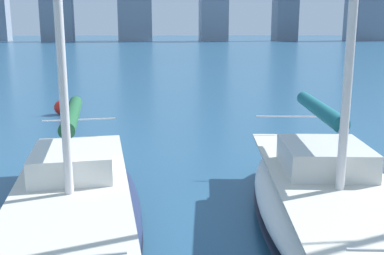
{
  "coord_description": "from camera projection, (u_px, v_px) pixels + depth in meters",
  "views": [
    {
      "loc": [
        1.54,
        1.21,
        4.01
      ],
      "look_at": [
        0.5,
        -6.99,
        2.2
      ],
      "focal_mm": 42.0,
      "sensor_mm": 36.0,
      "label": 1
    }
  ],
  "objects": [
    {
      "name": "channel_buoy",
      "position": [
        62.0,
        107.0,
        21.49
      ],
      "size": [
        0.7,
        0.7,
        1.4
      ],
      "color": "red",
      "rests_on": "ground"
    },
    {
      "name": "sailboat_forest",
      "position": [
        73.0,
        200.0,
        9.24
      ],
      "size": [
        3.39,
        9.22,
        9.73
      ],
      "color": "navy",
      "rests_on": "ground"
    },
    {
      "name": "sailboat_teal",
      "position": [
        328.0,
        200.0,
        9.01
      ],
      "size": [
        4.12,
        8.93,
        11.35
      ],
      "color": "white",
      "rests_on": "ground"
    }
  ]
}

